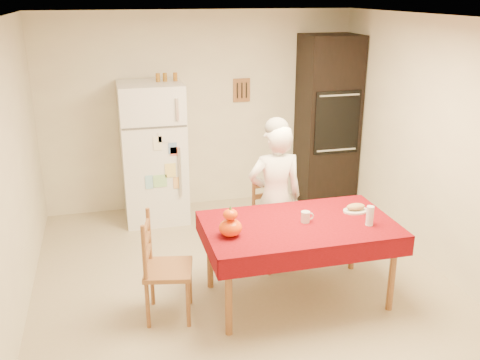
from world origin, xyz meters
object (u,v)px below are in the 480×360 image
object	(u,v)px
refrigerator	(153,153)
pumpkin_lower	(230,228)
dining_table	(299,230)
bread_plate	(355,211)
seated_woman	(275,198)
wine_glass	(370,216)
oven_cabinet	(327,121)
coffee_mug	(305,217)
chair_left	(161,264)
chair_far	(274,217)

from	to	relation	value
refrigerator	pumpkin_lower	size ratio (longest dim) A/B	8.57
dining_table	bread_plate	size ratio (longest dim) A/B	7.08
pumpkin_lower	seated_woman	bearing A→B (deg)	49.12
refrigerator	bread_plate	distance (m)	2.68
seated_woman	wine_glass	distance (m)	1.02
oven_cabinet	dining_table	world-z (taller)	oven_cabinet
coffee_mug	dining_table	bearing A→B (deg)	-173.53
bread_plate	wine_glass	bearing A→B (deg)	-93.16
chair_left	pumpkin_lower	distance (m)	0.68
refrigerator	chair_left	bearing A→B (deg)	-94.63
oven_cabinet	wine_glass	world-z (taller)	oven_cabinet
coffee_mug	chair_far	bearing A→B (deg)	94.26
chair_far	pumpkin_lower	distance (m)	1.12
chair_far	wine_glass	size ratio (longest dim) A/B	5.40
chair_left	wine_glass	world-z (taller)	chair_left
coffee_mug	wine_glass	distance (m)	0.56
pumpkin_lower	wine_glass	world-z (taller)	wine_glass
dining_table	seated_woman	xyz separation A→B (m)	(-0.02, 0.63, 0.07)
oven_cabinet	bread_plate	size ratio (longest dim) A/B	9.17
oven_cabinet	chair_left	bearing A→B (deg)	-137.68
refrigerator	coffee_mug	bearing A→B (deg)	-63.05
oven_cabinet	chair_far	world-z (taller)	oven_cabinet
chair_far	chair_left	bearing A→B (deg)	-163.15
refrigerator	coffee_mug	xyz separation A→B (m)	(1.12, -2.21, -0.04)
dining_table	wine_glass	size ratio (longest dim) A/B	9.66
pumpkin_lower	bread_plate	distance (m)	1.27
refrigerator	oven_cabinet	distance (m)	2.29
dining_table	refrigerator	bearing A→B (deg)	115.65
dining_table	chair_left	xyz separation A→B (m)	(-1.24, 0.02, -0.18)
oven_cabinet	coffee_mug	distance (m)	2.55
chair_far	coffee_mug	bearing A→B (deg)	-98.78
refrigerator	dining_table	xyz separation A→B (m)	(1.06, -2.21, -0.16)
dining_table	pumpkin_lower	xyz separation A→B (m)	(-0.65, -0.10, 0.14)
chair_far	pumpkin_lower	world-z (taller)	chair_far
oven_cabinet	pumpkin_lower	world-z (taller)	oven_cabinet
pumpkin_lower	coffee_mug	bearing A→B (deg)	8.62
coffee_mug	pumpkin_lower	size ratio (longest dim) A/B	0.50
dining_table	bread_plate	xyz separation A→B (m)	(0.60, 0.11, 0.08)
wine_glass	seated_woman	bearing A→B (deg)	126.50
refrigerator	dining_table	world-z (taller)	refrigerator
oven_cabinet	pumpkin_lower	bearing A→B (deg)	-128.35
coffee_mug	bread_plate	bearing A→B (deg)	11.15
chair_far	pumpkin_lower	bearing A→B (deg)	-141.04
dining_table	chair_left	bearing A→B (deg)	178.87
chair_left	seated_woman	world-z (taller)	seated_woman
bread_plate	chair_far	bearing A→B (deg)	133.54
refrigerator	wine_glass	xyz separation A→B (m)	(1.65, -2.41, -0.00)
oven_cabinet	wine_glass	bearing A→B (deg)	-104.48
chair_far	wine_glass	world-z (taller)	chair_far
oven_cabinet	pumpkin_lower	size ratio (longest dim) A/B	11.10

